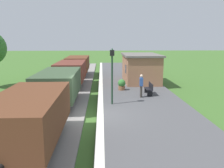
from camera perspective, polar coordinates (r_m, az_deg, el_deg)
name	(u,v)px	position (r m, az deg, el deg)	size (l,w,h in m)	color
ground_plane	(93,119)	(13.87, -4.46, -8.27)	(160.00, 160.00, 0.00)	#3D6628
platform_slab	(149,116)	(14.08, 8.77, -7.53)	(6.00, 60.00, 0.25)	#4C4C4F
platform_edge_stripe	(100,114)	(13.78, -2.80, -7.26)	(0.36, 60.00, 0.01)	silver
track_ballast	(51,118)	(14.14, -14.33, -7.95)	(3.80, 60.00, 0.12)	gray
rail_near	(64,116)	(13.97, -11.43, -7.49)	(0.07, 60.00, 0.14)	slate
rail_far	(38,116)	(14.27, -17.20, -7.39)	(0.07, 60.00, 0.14)	slate
freight_train	(66,78)	(19.51, -11.00, 1.37)	(2.50, 26.00, 2.12)	brown
station_hut	(141,68)	(24.11, 6.86, 3.87)	(3.50, 5.80, 2.78)	#9E6B4C
bench_near_hut	(149,89)	(18.68, 8.91, -1.09)	(0.42, 1.50, 0.91)	black
person_waiting	(141,85)	(17.64, 7.02, -0.20)	(0.27, 0.40, 1.71)	#38332D
potted_planter	(122,84)	(20.11, 2.33, -0.11)	(0.64, 0.64, 0.92)	brown
lamp_post_near	(112,66)	(15.39, 0.02, 4.37)	(0.28, 0.28, 3.70)	#193823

